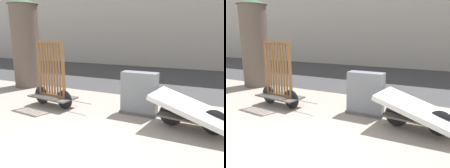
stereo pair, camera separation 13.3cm
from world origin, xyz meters
TOP-DOWN VIEW (x-y plane):
  - ground_plane at (0.00, 0.00)m, footprint 60.00×60.00m
  - road_strip at (0.00, 8.15)m, footprint 56.00×7.58m
  - bike_cart_with_bedframe at (-1.99, 2.25)m, footprint 2.19×0.81m
  - bike_cart_with_mattress at (1.99, 2.25)m, footprint 2.38×1.28m
  - utility_cabinet at (0.59, 2.73)m, footprint 1.02×0.42m
  - advertising_column at (-4.77, 4.01)m, footprint 1.22×1.22m

SIDE VIEW (x-z plane):
  - ground_plane at x=0.00m, z-range 0.00..0.00m
  - road_strip at x=0.00m, z-range 0.00..0.01m
  - bike_cart_with_mattress at x=1.99m, z-range 0.05..0.86m
  - utility_cabinet at x=0.59m, z-range -0.04..1.12m
  - bike_cart_with_bedframe at x=-1.99m, z-range -0.33..1.63m
  - advertising_column at x=-4.77m, z-range 0.03..3.60m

